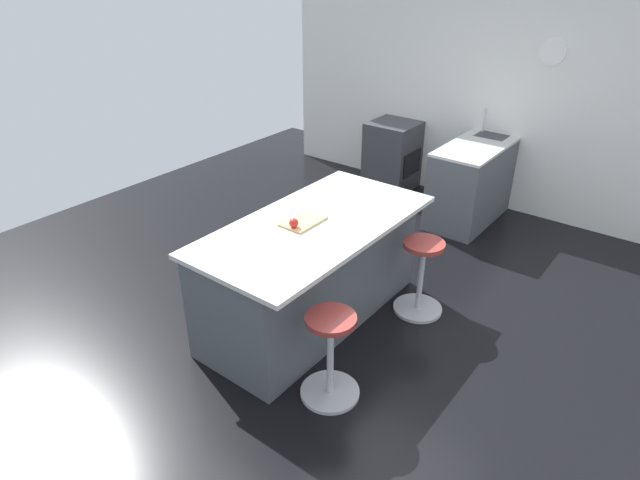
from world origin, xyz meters
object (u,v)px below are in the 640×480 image
at_px(oven_range, 392,155).
at_px(cutting_board, 303,221).
at_px(kitchen_island, 311,270).
at_px(apple_red, 294,223).
at_px(stool_by_window, 420,279).
at_px(stool_middle, 330,359).

relative_size(oven_range, cutting_board, 2.49).
bearing_deg(oven_range, kitchen_island, 18.32).
relative_size(cutting_board, apple_red, 4.78).
bearing_deg(stool_by_window, stool_middle, 0.00).
relative_size(stool_middle, cutting_board, 1.95).
bearing_deg(cutting_board, kitchen_island, 147.65).
distance_m(kitchen_island, cutting_board, 0.48).
distance_m(stool_middle, apple_red, 1.09).
height_order(oven_range, apple_red, apple_red).
bearing_deg(cutting_board, stool_middle, 50.38).
height_order(stool_by_window, stool_middle, same).
distance_m(oven_range, stool_by_window, 2.89).
xyz_separation_m(stool_by_window, apple_red, (0.86, -0.72, 0.68)).
bearing_deg(kitchen_island, stool_middle, 46.63).
xyz_separation_m(kitchen_island, cutting_board, (0.05, -0.03, 0.48)).
height_order(cutting_board, apple_red, apple_red).
distance_m(kitchen_island, stool_by_window, 0.98).
xyz_separation_m(kitchen_island, apple_red, (0.19, -0.01, 0.53)).
height_order(kitchen_island, cutting_board, cutting_board).
relative_size(kitchen_island, stool_middle, 3.01).
height_order(stool_by_window, cutting_board, cutting_board).
relative_size(oven_range, kitchen_island, 0.43).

